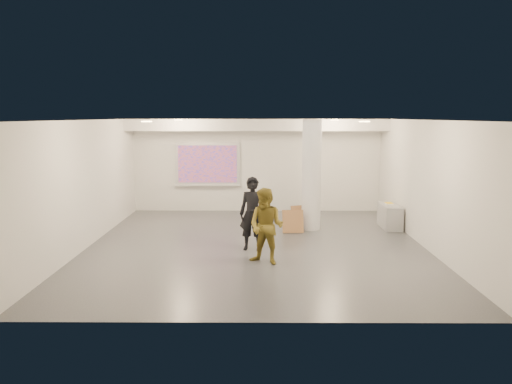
{
  "coord_description": "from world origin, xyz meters",
  "views": [
    {
      "loc": [
        0.08,
        -11.65,
        3.09
      ],
      "look_at": [
        0.0,
        0.4,
        1.25
      ],
      "focal_mm": 35.0,
      "sensor_mm": 36.0,
      "label": 1
    }
  ],
  "objects_px": {
    "credenza": "(390,216)",
    "man": "(266,226)",
    "projection_screen": "(208,165)",
    "woman": "(253,214)",
    "column": "(312,175)"
  },
  "relations": [
    {
      "from": "credenza",
      "to": "woman",
      "type": "height_order",
      "value": "woman"
    },
    {
      "from": "credenza",
      "to": "man",
      "type": "height_order",
      "value": "man"
    },
    {
      "from": "column",
      "to": "projection_screen",
      "type": "relative_size",
      "value": 1.43
    },
    {
      "from": "man",
      "to": "credenza",
      "type": "bearing_deg",
      "value": 70.24
    },
    {
      "from": "projection_screen",
      "to": "man",
      "type": "distance_m",
      "value": 6.21
    },
    {
      "from": "projection_screen",
      "to": "woman",
      "type": "height_order",
      "value": "projection_screen"
    },
    {
      "from": "column",
      "to": "projection_screen",
      "type": "bearing_deg",
      "value": 139.44
    },
    {
      "from": "column",
      "to": "man",
      "type": "xyz_separation_m",
      "value": [
        -1.27,
        -3.24,
        -0.7
      ]
    },
    {
      "from": "column",
      "to": "man",
      "type": "height_order",
      "value": "column"
    },
    {
      "from": "projection_screen",
      "to": "man",
      "type": "height_order",
      "value": "projection_screen"
    },
    {
      "from": "column",
      "to": "credenza",
      "type": "relative_size",
      "value": 2.69
    },
    {
      "from": "credenza",
      "to": "man",
      "type": "relative_size",
      "value": 0.69
    },
    {
      "from": "column",
      "to": "woman",
      "type": "bearing_deg",
      "value": -126.17
    },
    {
      "from": "credenza",
      "to": "man",
      "type": "distance_m",
      "value": 4.91
    },
    {
      "from": "projection_screen",
      "to": "woman",
      "type": "distance_m",
      "value": 5.08
    }
  ]
}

